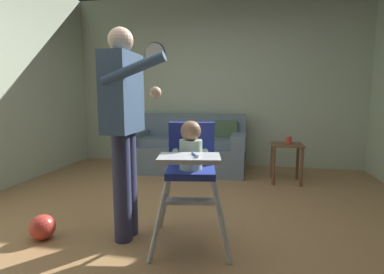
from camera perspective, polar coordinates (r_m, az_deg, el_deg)
The scene contains 9 objects.
ground at distance 2.65m, azimuth -3.41°, elevation -18.74°, with size 6.32×6.78×0.10m, color #A77A4C.
wall_far at distance 4.95m, azimuth 4.35°, elevation 10.76°, with size 5.52×0.06×2.78m, color beige.
couch at distance 4.56m, azimuth -0.69°, elevation -2.31°, with size 1.77×0.86×0.86m.
high_chair at distance 2.21m, azimuth -0.21°, elevation -4.34°, with size 0.69×0.79×0.97m.
adult_standing at distance 2.34m, azimuth -13.08°, elevation 2.69°, with size 0.51×0.50×1.65m.
toy_ball at distance 2.73m, azimuth -27.09°, elevation -15.32°, with size 0.20×0.20×0.20m, color #D13D33.
side_table at distance 4.09m, azimuth 17.89°, elevation -3.21°, with size 0.40×0.40×0.52m.
sippy_cup at distance 4.06m, azimuth 18.33°, elevation -0.58°, with size 0.07×0.07×0.10m, color #D13D33.
wall_clock at distance 5.18m, azimuth -7.26°, elevation 15.90°, with size 0.35×0.04×0.35m.
Camera 1 is at (0.62, -2.29, 1.14)m, focal length 27.42 mm.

